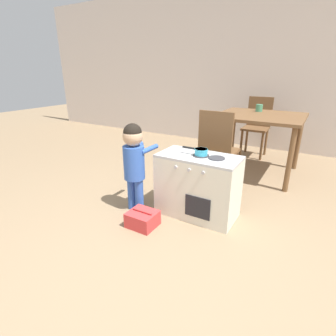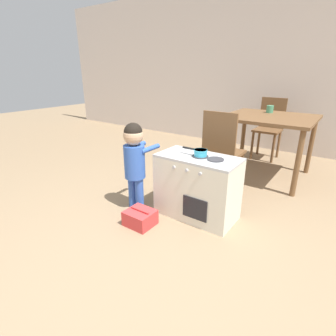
{
  "view_description": "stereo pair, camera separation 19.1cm",
  "coord_description": "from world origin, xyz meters",
  "px_view_note": "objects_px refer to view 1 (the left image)",
  "views": [
    {
      "loc": [
        0.76,
        -1.06,
        1.27
      ],
      "look_at": [
        -0.38,
        0.86,
        0.43
      ],
      "focal_mm": 28.0,
      "sensor_mm": 36.0,
      "label": 1
    },
    {
      "loc": [
        0.92,
        -0.95,
        1.27
      ],
      "look_at": [
        -0.38,
        0.86,
        0.43
      ],
      "focal_mm": 28.0,
      "sensor_mm": 36.0,
      "label": 2
    }
  ],
  "objects_px": {
    "toy_pot": "(201,151)",
    "dining_chair_far": "(257,125)",
    "dining_table": "(260,123)",
    "play_kitchen": "(198,186)",
    "dining_chair_near": "(218,149)",
    "toy_basket": "(143,219)",
    "cup_on_table": "(259,108)",
    "child_figure": "(134,157)"
  },
  "relations": [
    {
      "from": "toy_pot",
      "to": "cup_on_table",
      "type": "relative_size",
      "value": 2.6
    },
    {
      "from": "dining_table",
      "to": "dining_chair_far",
      "type": "relative_size",
      "value": 1.13
    },
    {
      "from": "dining_chair_near",
      "to": "dining_chair_far",
      "type": "xyz_separation_m",
      "value": [
        0.06,
        1.52,
        0.0
      ]
    },
    {
      "from": "toy_pot",
      "to": "dining_chair_far",
      "type": "distance_m",
      "value": 2.12
    },
    {
      "from": "dining_table",
      "to": "dining_chair_near",
      "type": "relative_size",
      "value": 1.13
    },
    {
      "from": "toy_pot",
      "to": "dining_table",
      "type": "bearing_deg",
      "value": 82.12
    },
    {
      "from": "dining_chair_near",
      "to": "child_figure",
      "type": "bearing_deg",
      "value": -120.8
    },
    {
      "from": "dining_table",
      "to": "dining_chair_near",
      "type": "xyz_separation_m",
      "value": [
        -0.25,
        -0.75,
        -0.18
      ]
    },
    {
      "from": "dining_chair_near",
      "to": "toy_basket",
      "type": "bearing_deg",
      "value": -104.52
    },
    {
      "from": "child_figure",
      "to": "dining_table",
      "type": "height_order",
      "value": "child_figure"
    },
    {
      "from": "toy_basket",
      "to": "dining_chair_far",
      "type": "xyz_separation_m",
      "value": [
        0.32,
        2.55,
        0.41
      ]
    },
    {
      "from": "toy_pot",
      "to": "toy_basket",
      "type": "height_order",
      "value": "toy_pot"
    },
    {
      "from": "play_kitchen",
      "to": "toy_pot",
      "type": "relative_size",
      "value": 3.03
    },
    {
      "from": "toy_basket",
      "to": "dining_table",
      "type": "xyz_separation_m",
      "value": [
        0.51,
        1.78,
        0.59
      ]
    },
    {
      "from": "child_figure",
      "to": "play_kitchen",
      "type": "bearing_deg",
      "value": 22.41
    },
    {
      "from": "cup_on_table",
      "to": "child_figure",
      "type": "bearing_deg",
      "value": -109.9
    },
    {
      "from": "dining_chair_far",
      "to": "cup_on_table",
      "type": "height_order",
      "value": "dining_chair_far"
    },
    {
      "from": "dining_chair_far",
      "to": "dining_chair_near",
      "type": "bearing_deg",
      "value": 87.79
    },
    {
      "from": "child_figure",
      "to": "cup_on_table",
      "type": "distance_m",
      "value": 1.96
    },
    {
      "from": "child_figure",
      "to": "toy_basket",
      "type": "xyz_separation_m",
      "value": [
        0.22,
        -0.21,
        -0.47
      ]
    },
    {
      "from": "dining_chair_far",
      "to": "toy_basket",
      "type": "bearing_deg",
      "value": 82.73
    },
    {
      "from": "toy_pot",
      "to": "cup_on_table",
      "type": "distance_m",
      "value": 1.62
    },
    {
      "from": "play_kitchen",
      "to": "cup_on_table",
      "type": "distance_m",
      "value": 1.69
    },
    {
      "from": "play_kitchen",
      "to": "cup_on_table",
      "type": "xyz_separation_m",
      "value": [
        0.12,
        1.6,
        0.51
      ]
    },
    {
      "from": "toy_basket",
      "to": "cup_on_table",
      "type": "bearing_deg",
      "value": 77.85
    },
    {
      "from": "toy_basket",
      "to": "child_figure",
      "type": "bearing_deg",
      "value": 137.42
    },
    {
      "from": "cup_on_table",
      "to": "toy_basket",
      "type": "bearing_deg",
      "value": -102.15
    },
    {
      "from": "play_kitchen",
      "to": "toy_pot",
      "type": "height_order",
      "value": "toy_pot"
    },
    {
      "from": "play_kitchen",
      "to": "dining_chair_near",
      "type": "bearing_deg",
      "value": 94.63
    },
    {
      "from": "dining_table",
      "to": "dining_chair_near",
      "type": "distance_m",
      "value": 0.81
    },
    {
      "from": "toy_pot",
      "to": "child_figure",
      "type": "distance_m",
      "value": 0.6
    },
    {
      "from": "play_kitchen",
      "to": "toy_basket",
      "type": "relative_size",
      "value": 2.98
    },
    {
      "from": "play_kitchen",
      "to": "toy_basket",
      "type": "distance_m",
      "value": 0.57
    },
    {
      "from": "toy_basket",
      "to": "dining_chair_near",
      "type": "xyz_separation_m",
      "value": [
        0.27,
        1.03,
        0.41
      ]
    },
    {
      "from": "child_figure",
      "to": "dining_table",
      "type": "distance_m",
      "value": 1.74
    },
    {
      "from": "toy_basket",
      "to": "dining_table",
      "type": "distance_m",
      "value": 1.94
    },
    {
      "from": "toy_pot",
      "to": "dining_chair_far",
      "type": "height_order",
      "value": "dining_chair_far"
    },
    {
      "from": "dining_table",
      "to": "dining_chair_far",
      "type": "xyz_separation_m",
      "value": [
        -0.19,
        0.77,
        -0.18
      ]
    },
    {
      "from": "toy_pot",
      "to": "toy_basket",
      "type": "distance_m",
      "value": 0.77
    },
    {
      "from": "play_kitchen",
      "to": "toy_pot",
      "type": "distance_m",
      "value": 0.33
    },
    {
      "from": "toy_pot",
      "to": "child_figure",
      "type": "height_order",
      "value": "child_figure"
    },
    {
      "from": "child_figure",
      "to": "cup_on_table",
      "type": "height_order",
      "value": "cup_on_table"
    }
  ]
}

